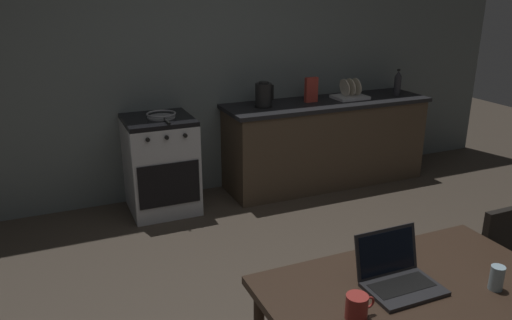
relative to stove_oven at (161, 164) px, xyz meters
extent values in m
cube|color=slate|center=(0.84, 0.35, 0.93)|extent=(6.40, 0.10, 2.73)
cube|color=#4C3D2D|center=(1.74, 0.00, -0.02)|extent=(2.10, 0.60, 0.84)
cube|color=black|center=(1.74, 0.00, 0.42)|extent=(2.16, 0.64, 0.04)
cube|color=#B7BABF|center=(0.00, 0.00, -0.02)|extent=(0.60, 0.60, 0.84)
cube|color=black|center=(0.00, 0.00, 0.42)|extent=(0.60, 0.60, 0.04)
cube|color=black|center=(0.00, -0.30, -0.09)|extent=(0.54, 0.01, 0.39)
cylinder|color=black|center=(-0.16, -0.31, 0.34)|extent=(0.04, 0.02, 0.04)
cylinder|color=black|center=(0.00, -0.31, 0.34)|extent=(0.04, 0.02, 0.04)
cylinder|color=black|center=(0.16, -0.31, 0.34)|extent=(0.04, 0.02, 0.04)
cube|color=#332319|center=(0.47, -2.87, 0.28)|extent=(1.31, 0.77, 0.04)
cylinder|color=#332319|center=(1.07, -2.54, -0.09)|extent=(0.05, 0.05, 0.70)
cube|color=black|center=(1.32, -2.63, 0.22)|extent=(0.38, 0.04, 0.42)
cube|color=#232326|center=(0.41, -2.86, 0.31)|extent=(0.32, 0.22, 0.02)
cube|color=black|center=(0.41, -2.85, 0.32)|extent=(0.28, 0.12, 0.00)
cube|color=#232326|center=(0.41, -2.73, 0.42)|extent=(0.32, 0.06, 0.21)
cube|color=black|center=(0.41, -2.73, 0.42)|extent=(0.29, 0.05, 0.18)
cylinder|color=black|center=(1.03, 0.00, 0.45)|extent=(0.17, 0.17, 0.02)
cylinder|color=black|center=(1.03, 0.00, 0.57)|extent=(0.16, 0.16, 0.21)
cylinder|color=black|center=(1.03, 0.00, 0.68)|extent=(0.10, 0.10, 0.02)
cube|color=black|center=(1.12, 0.00, 0.58)|extent=(0.02, 0.02, 0.15)
cylinder|color=#2D2D33|center=(2.57, -0.05, 0.54)|extent=(0.07, 0.07, 0.20)
cone|color=#2D2D33|center=(2.57, -0.05, 0.67)|extent=(0.07, 0.07, 0.06)
cylinder|color=black|center=(2.57, -0.05, 0.71)|extent=(0.03, 0.03, 0.02)
cylinder|color=gray|center=(0.03, -0.02, 0.45)|extent=(0.25, 0.25, 0.01)
torus|color=gray|center=(0.03, -0.02, 0.48)|extent=(0.26, 0.26, 0.02)
cylinder|color=black|center=(0.03, -0.23, 0.46)|extent=(0.02, 0.18, 0.02)
cylinder|color=#9E2D28|center=(0.11, -2.94, 0.35)|extent=(0.09, 0.09, 0.10)
torus|color=#9E2D28|center=(0.17, -2.94, 0.36)|extent=(0.05, 0.01, 0.05)
cylinder|color=#99B7C6|center=(0.78, -3.01, 0.36)|extent=(0.06, 0.06, 0.11)
cube|color=#B2382D|center=(1.56, 0.02, 0.57)|extent=(0.13, 0.05, 0.25)
cube|color=silver|center=(2.01, 0.00, 0.46)|extent=(0.34, 0.26, 0.03)
cylinder|color=beige|center=(1.94, 0.00, 0.56)|extent=(0.04, 0.18, 0.18)
cylinder|color=beige|center=(2.01, 0.00, 0.56)|extent=(0.04, 0.18, 0.18)
cylinder|color=beige|center=(2.08, 0.00, 0.56)|extent=(0.04, 0.18, 0.18)
camera|label=1|loc=(-0.91, -4.31, 1.54)|focal=35.16mm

